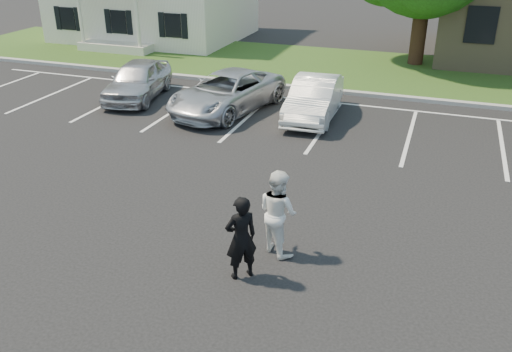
% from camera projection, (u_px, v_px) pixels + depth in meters
% --- Properties ---
extents(ground_plane, '(90.00, 90.00, 0.00)m').
position_uv_depth(ground_plane, '(240.00, 248.00, 11.59)').
color(ground_plane, black).
rests_on(ground_plane, ground).
extents(curb, '(40.00, 0.30, 0.15)m').
position_uv_depth(curb, '(347.00, 92.00, 21.78)').
color(curb, gray).
rests_on(curb, ground).
extents(grass_strip, '(44.00, 8.00, 0.08)m').
position_uv_depth(grass_strip, '(363.00, 70.00, 25.20)').
color(grass_strip, '#274A1C').
rests_on(grass_strip, ground).
extents(stall_lines, '(34.00, 5.36, 0.01)m').
position_uv_depth(stall_lines, '(370.00, 122.00, 18.79)').
color(stall_lines, silver).
rests_on(stall_lines, ground).
extents(man_black_suit, '(0.75, 0.74, 1.75)m').
position_uv_depth(man_black_suit, '(241.00, 238.00, 10.29)').
color(man_black_suit, black).
rests_on(man_black_suit, ground).
extents(man_white_shirt, '(1.14, 1.09, 1.86)m').
position_uv_depth(man_white_shirt, '(278.00, 212.00, 11.10)').
color(man_white_shirt, white).
rests_on(man_white_shirt, ground).
extents(car_silver_west, '(2.45, 4.51, 1.46)m').
position_uv_depth(car_silver_west, '(138.00, 80.00, 21.05)').
color(car_silver_west, silver).
rests_on(car_silver_west, ground).
extents(car_silver_minivan, '(3.47, 5.48, 1.41)m').
position_uv_depth(car_silver_minivan, '(227.00, 92.00, 19.59)').
color(car_silver_minivan, '#B5B7BD').
rests_on(car_silver_minivan, ground).
extents(car_white_sedan, '(1.72, 4.33, 1.40)m').
position_uv_depth(car_white_sedan, '(314.00, 98.00, 18.96)').
color(car_white_sedan, white).
rests_on(car_white_sedan, ground).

